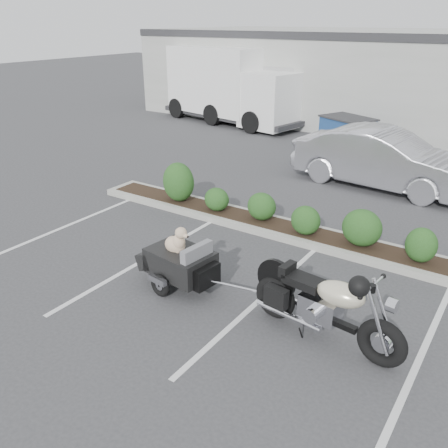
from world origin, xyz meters
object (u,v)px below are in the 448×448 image
Objects in this scene: motorcycle at (325,307)px; pet_trailer at (180,261)px; dumpster at (347,133)px; sedan at (383,159)px; delivery_truck at (233,87)px.

pet_trailer is at bearing -173.58° from motorcycle.
dumpster is at bearing 115.97° from motorcycle.
sedan is (1.32, 7.59, 0.32)m from pet_trailer.
dumpster is (-2.34, 3.46, -0.21)m from sedan.
sedan reaches higher than pet_trailer.
sedan is at bearing -31.80° from dumpster.
pet_trailer is 0.27× the size of delivery_truck.
sedan reaches higher than motorcycle.
motorcycle is 2.79m from pet_trailer.
dumpster is (-3.81, 11.07, 0.03)m from motorcycle.
sedan reaches higher than dumpster.
dumpster is (-1.02, 11.05, 0.10)m from pet_trailer.
motorcycle is at bearing -41.39° from delivery_truck.
pet_trailer is at bearing -49.83° from delivery_truck.
pet_trailer is at bearing 175.15° from sedan.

